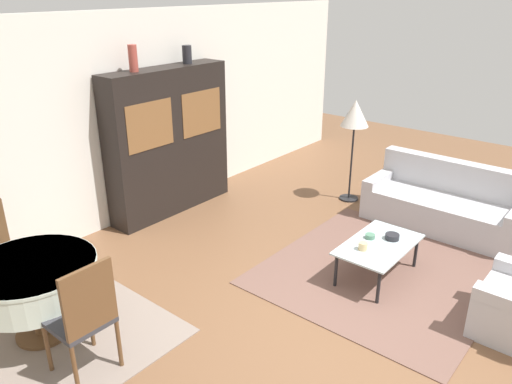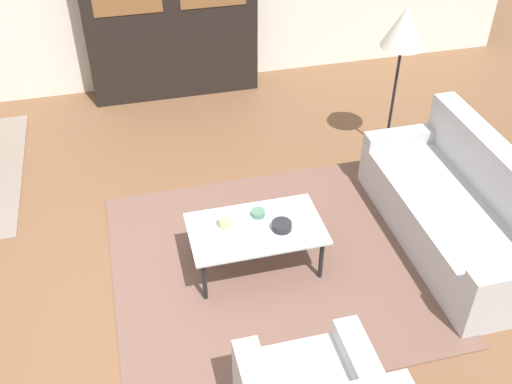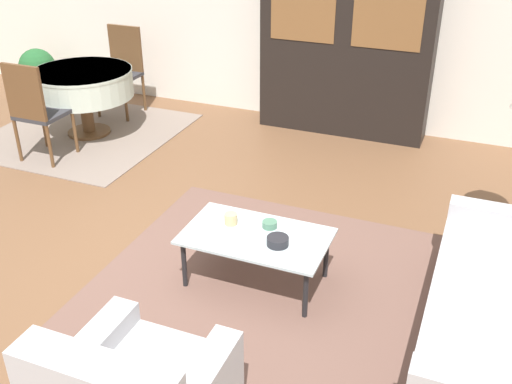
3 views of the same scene
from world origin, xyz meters
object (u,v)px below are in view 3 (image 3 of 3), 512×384
at_px(dining_table, 83,84).
at_px(dining_chair_near, 35,107).
at_px(couch, 509,314).
at_px(bowl_small, 270,224).
at_px(dining_chair_far, 122,66).
at_px(coffee_table, 256,239).
at_px(potted_plant, 38,70).
at_px(display_cabinet, 347,45).
at_px(bowl, 278,241).
at_px(cup, 231,219).

height_order(dining_table, dining_chair_near, dining_chair_near).
height_order(couch, bowl_small, couch).
relative_size(couch, dining_chair_far, 1.88).
distance_m(coffee_table, dining_table, 3.42).
bearing_deg(dining_chair_far, potted_plant, -4.27).
relative_size(display_cabinet, potted_plant, 3.17).
distance_m(dining_chair_near, bowl, 3.25).
bearing_deg(potted_plant, dining_chair_near, -49.73).
relative_size(display_cabinet, dining_chair_near, 1.91).
relative_size(coffee_table, potted_plant, 1.64).
relative_size(dining_chair_far, bowl_small, 9.69).
bearing_deg(bowl_small, display_cabinet, 94.64).
relative_size(couch, display_cabinet, 0.98).
xyz_separation_m(dining_table, potted_plant, (-1.41, 0.89, -0.25)).
height_order(dining_table, bowl, dining_table).
distance_m(display_cabinet, potted_plant, 4.12).
xyz_separation_m(bowl, potted_plant, (-4.43, 2.84, -0.09)).
height_order(coffee_table, dining_chair_near, dining_chair_near).
bearing_deg(couch, bowl, 88.62).
relative_size(coffee_table, display_cabinet, 0.52).
height_order(display_cabinet, dining_chair_near, display_cabinet).
height_order(display_cabinet, bowl_small, display_cabinet).
height_order(bowl_small, potted_plant, potted_plant).
distance_m(couch, dining_table, 4.96).
bearing_deg(dining_chair_near, potted_plant, 130.27).
bearing_deg(dining_chair_near, cup, -21.64).
xyz_separation_m(couch, bowl, (-1.51, 0.04, 0.14)).
height_order(display_cabinet, bowl, display_cabinet).
distance_m(coffee_table, cup, 0.25).
bearing_deg(bowl, dining_chair_near, 158.84).
bearing_deg(dining_table, dining_chair_near, -90.00).
bearing_deg(bowl_small, dining_table, 148.72).
bearing_deg(bowl, couch, -1.38).
xyz_separation_m(display_cabinet, bowl, (0.37, -3.15, -0.56)).
distance_m(cup, potted_plant, 4.85).
bearing_deg(display_cabinet, couch, -59.35).
relative_size(couch, cup, 20.52).
relative_size(bowl, bowl_small, 1.43).
relative_size(couch, potted_plant, 3.11).
bearing_deg(bowl, dining_table, 147.17).
xyz_separation_m(display_cabinet, dining_chair_near, (-2.65, -1.98, -0.41)).
bearing_deg(potted_plant, coffee_table, -33.15).
bearing_deg(dining_chair_near, couch, -14.89).
height_order(dining_chair_near, cup, dining_chair_near).
height_order(coffee_table, dining_chair_far, dining_chair_far).
xyz_separation_m(couch, potted_plant, (-5.95, 2.87, 0.05)).
bearing_deg(cup, coffee_table, -17.92).
xyz_separation_m(dining_chair_near, potted_plant, (-1.41, 1.67, -0.24)).
height_order(dining_chair_far, cup, dining_chair_far).
height_order(dining_chair_near, dining_chair_far, same).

